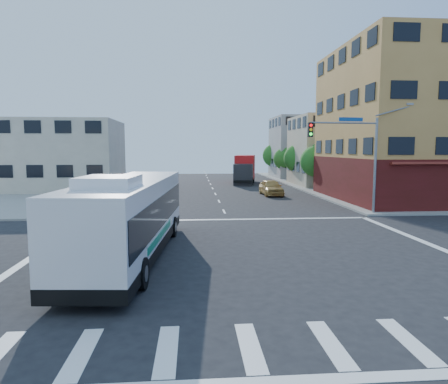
{
  "coord_description": "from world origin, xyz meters",
  "views": [
    {
      "loc": [
        -2.34,
        -17.14,
        4.78
      ],
      "look_at": [
        -0.71,
        3.9,
        2.5
      ],
      "focal_mm": 32.0,
      "sensor_mm": 36.0,
      "label": 1
    }
  ],
  "objects": [
    {
      "name": "street_tree_a",
      "position": [
        11.9,
        27.92,
        3.59
      ],
      "size": [
        3.6,
        3.6,
        5.53
      ],
      "color": "#3B2715",
      "rests_on": "ground"
    },
    {
      "name": "parked_car",
      "position": [
        5.7,
        23.45,
        0.82
      ],
      "size": [
        2.06,
        4.85,
        1.64
      ],
      "primitive_type": "imported",
      "rotation": [
        0.0,
        0.0,
        0.03
      ],
      "color": "#C19547",
      "rests_on": "ground"
    },
    {
      "name": "ground",
      "position": [
        0.0,
        0.0,
        0.0
      ],
      "size": [
        120.0,
        120.0,
        0.0
      ],
      "primitive_type": "plane",
      "color": "black",
      "rests_on": "ground"
    },
    {
      "name": "box_truck",
      "position": [
        4.81,
        37.93,
        1.88
      ],
      "size": [
        4.03,
        8.94,
        3.88
      ],
      "rotation": [
        0.0,
        0.0,
        -0.19
      ],
      "color": "black",
      "rests_on": "ground"
    },
    {
      "name": "signal_mast_ne",
      "position": [
        9.08,
        10.62,
        4.98
      ],
      "size": [
        7.91,
        1.13,
        8.07
      ],
      "color": "gray",
      "rests_on": "ground"
    },
    {
      "name": "building_east_near",
      "position": [
        16.98,
        33.98,
        4.51
      ],
      "size": [
        12.06,
        10.06,
        9.0
      ],
      "color": "#C2B494",
      "rests_on": "ground"
    },
    {
      "name": "building_west",
      "position": [
        -17.02,
        29.98,
        4.01
      ],
      "size": [
        12.06,
        10.06,
        8.0
      ],
      "color": "beige",
      "rests_on": "ground"
    },
    {
      "name": "street_tree_d",
      "position": [
        11.9,
        51.92,
        3.88
      ],
      "size": [
        4.0,
        4.0,
        6.03
      ],
      "color": "#3B2715",
      "rests_on": "ground"
    },
    {
      "name": "transit_bus",
      "position": [
        -5.07,
        0.4,
        1.87
      ],
      "size": [
        3.77,
        13.08,
        3.82
      ],
      "rotation": [
        0.0,
        0.0,
        -0.08
      ],
      "color": "black",
      "rests_on": "ground"
    },
    {
      "name": "street_tree_c",
      "position": [
        11.9,
        43.92,
        3.46
      ],
      "size": [
        3.4,
        3.4,
        5.29
      ],
      "color": "#3B2715",
      "rests_on": "ground"
    },
    {
      "name": "corner_building_ne",
      "position": [
        19.99,
        18.48,
        5.89
      ],
      "size": [
        18.1,
        15.44,
        14.0
      ],
      "color": "#CA9048",
      "rests_on": "ground"
    },
    {
      "name": "street_tree_b",
      "position": [
        11.9,
        35.92,
        3.75
      ],
      "size": [
        3.8,
        3.8,
        5.79
      ],
      "color": "#3B2715",
      "rests_on": "ground"
    },
    {
      "name": "building_east_far",
      "position": [
        16.98,
        47.98,
        5.01
      ],
      "size": [
        12.06,
        10.06,
        10.0
      ],
      "color": "#9A9A95",
      "rests_on": "ground"
    }
  ]
}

